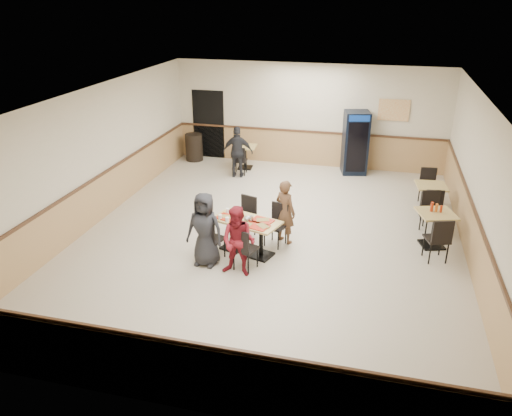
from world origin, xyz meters
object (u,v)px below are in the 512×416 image
(diner_woman_left, at_px, (205,229))
(back_table, at_px, (245,154))
(side_table_far, at_px, (430,195))
(pepsi_cooler, at_px, (355,143))
(diner_man_opposite, at_px, (285,212))
(diner_woman_right, at_px, (238,242))
(lone_diner, at_px, (238,152))
(side_table_near, at_px, (435,224))
(main_table, at_px, (247,231))
(trash_bin, at_px, (194,147))

(diner_woman_left, distance_m, back_table, 5.70)
(diner_woman_left, relative_size, side_table_far, 1.96)
(back_table, distance_m, pepsi_cooler, 3.20)
(diner_man_opposite, bearing_deg, diner_woman_right, 99.88)
(side_table_far, xyz_separation_m, pepsi_cooler, (-1.93, 2.51, 0.41))
(diner_woman_left, relative_size, lone_diner, 1.01)
(lone_diner, relative_size, side_table_near, 1.65)
(side_table_near, distance_m, side_table_far, 1.69)
(diner_woman_right, height_order, lone_diner, lone_diner)
(main_table, bearing_deg, lone_diner, 125.72)
(back_table, distance_m, trash_bin, 1.77)
(pepsi_cooler, bearing_deg, diner_man_opposite, -115.84)
(diner_man_opposite, xyz_separation_m, back_table, (-2.05, 4.36, -0.23))
(diner_man_opposite, distance_m, trash_bin, 6.05)
(back_table, bearing_deg, diner_woman_right, -75.82)
(diner_woman_right, xyz_separation_m, back_table, (-1.48, 5.87, -0.23))
(diner_man_opposite, bearing_deg, trash_bin, -20.60)
(lone_diner, bearing_deg, diner_man_opposite, 110.95)
(diner_woman_left, relative_size, trash_bin, 1.77)
(main_table, height_order, diner_woman_right, diner_woman_right)
(pepsi_cooler, height_order, trash_bin, pepsi_cooler)
(diner_woman_left, xyz_separation_m, pepsi_cooler, (2.39, 6.04, 0.16))
(side_table_near, relative_size, back_table, 1.28)
(diner_man_opposite, bearing_deg, back_table, -34.19)
(diner_woman_right, bearing_deg, main_table, 99.61)
(diner_woman_left, relative_size, pepsi_cooler, 0.82)
(trash_bin, bearing_deg, main_table, -59.59)
(pepsi_cooler, bearing_deg, back_table, 174.22)
(diner_man_opposite, height_order, back_table, diner_man_opposite)
(diner_woman_left, relative_size, back_table, 2.14)
(side_table_near, height_order, pepsi_cooler, pepsi_cooler)
(lone_diner, distance_m, trash_bin, 2.09)
(diner_woman_right, distance_m, lone_diner, 5.31)
(side_table_far, distance_m, back_table, 5.50)
(diner_woman_left, height_order, side_table_far, diner_woman_left)
(lone_diner, relative_size, trash_bin, 1.75)
(trash_bin, bearing_deg, side_table_far, -19.93)
(diner_woman_left, bearing_deg, side_table_far, 43.14)
(diner_man_opposite, bearing_deg, lone_diner, -29.65)
(lone_diner, bearing_deg, back_table, -98.82)
(side_table_near, bearing_deg, diner_woman_right, -149.98)
(lone_diner, relative_size, pepsi_cooler, 0.81)
(pepsi_cooler, relative_size, trash_bin, 2.16)
(trash_bin, bearing_deg, pepsi_cooler, 0.50)
(diner_man_opposite, relative_size, side_table_far, 1.84)
(main_table, relative_size, side_table_near, 1.66)
(side_table_far, bearing_deg, diner_woman_right, -133.76)
(diner_man_opposite, height_order, side_table_near, diner_man_opposite)
(side_table_near, distance_m, pepsi_cooler, 4.63)
(diner_man_opposite, relative_size, trash_bin, 1.65)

